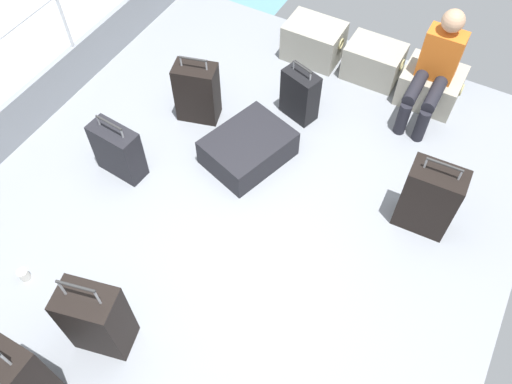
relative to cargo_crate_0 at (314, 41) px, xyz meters
The scene contains 15 objects.
ground_plane 2.20m from the cargo_crate_0, 82.12° to the right, with size 4.40×5.20×0.06m, color gray.
gunwale_port 2.86m from the cargo_crate_0, 130.79° to the right, with size 0.06×5.20×0.45m, color gray.
railing_port 2.92m from the cargo_crate_0, 130.79° to the right, with size 0.04×4.20×1.02m.
cargo_crate_0 is the anchor object (origin of this frame).
cargo_crate_1 0.66m from the cargo_crate_0, ahead, with size 0.59×0.40×0.37m.
cargo_crate_2 1.27m from the cargo_crate_0, ahead, with size 0.59×0.48×0.34m.
passenger_seated 1.33m from the cargo_crate_0, ahead, with size 0.34×0.66×1.04m.
suitcase_0 2.36m from the cargo_crate_0, 110.45° to the right, with size 0.45×0.24×0.61m.
suitcase_1 1.44m from the cargo_crate_0, 114.13° to the right, with size 0.43×0.33×0.70m.
suitcase_2 4.04m from the cargo_crate_0, 92.46° to the right, with size 0.37×0.22×0.89m.
suitcase_3 3.51m from the cargo_crate_0, 89.63° to the right, with size 0.44×0.34×0.86m.
suitcase_4 2.23m from the cargo_crate_0, 41.18° to the right, with size 0.43×0.27×0.77m.
suitcase_5 1.56m from the cargo_crate_0, 86.62° to the right, with size 0.76×0.87×0.27m.
suitcase_7 0.88m from the cargo_crate_0, 73.65° to the right, with size 0.38×0.29×0.60m.
paper_cup 3.54m from the cargo_crate_0, 103.65° to the right, with size 0.08×0.08×0.10m, color white.
Camera 1 is at (1.32, -2.02, 3.70)m, focal length 36.83 mm.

